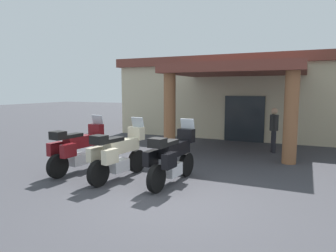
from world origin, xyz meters
The scene contains 6 objects.
ground_plane centered at (0.00, 0.00, 0.00)m, with size 80.00×80.00×0.00m, color #38383D.
motel_building centered at (-0.01, 11.49, 2.04)m, with size 13.75×10.82×4.01m.
motorcycle_maroon centered at (-3.41, 1.03, 0.70)m, with size 0.73×2.21×1.61m.
motorcycle_cream centered at (-1.93, 0.91, 0.70)m, with size 0.79×2.21×1.61m.
motorcycle_black centered at (-0.45, 1.12, 0.70)m, with size 0.74×2.21×1.61m.
pedestrian centered at (1.50, 6.28, 0.99)m, with size 0.32×0.51×1.70m.
Camera 1 is at (2.60, -5.80, 2.41)m, focal length 32.56 mm.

